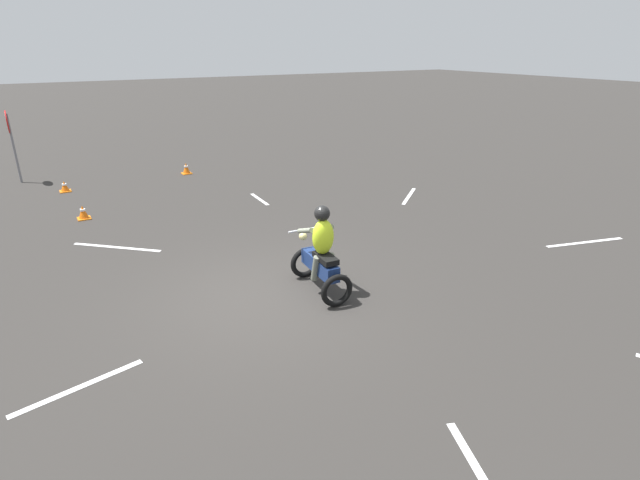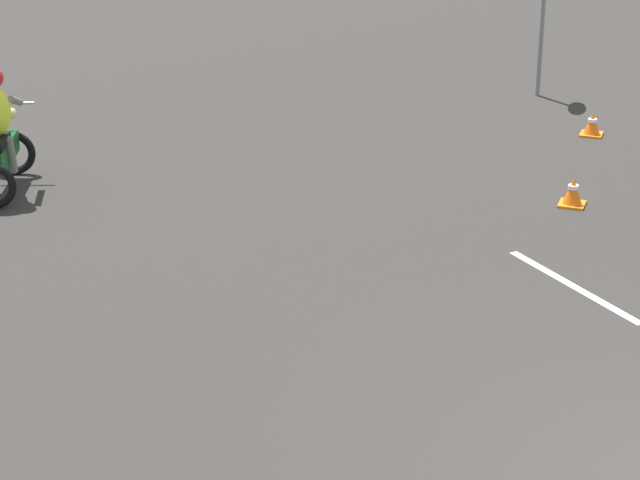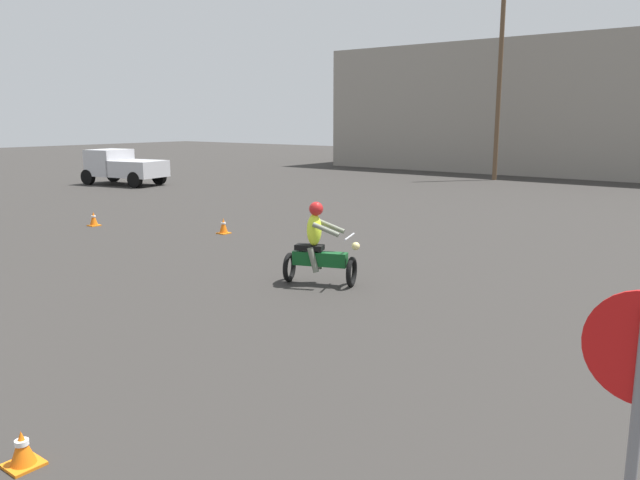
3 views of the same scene
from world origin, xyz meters
The scene contains 3 objects.
traffic_cone_near_right centered at (6.26, 2.22, 0.17)m, with size 0.32×0.32×0.36m.
traffic_cone_far_right centered at (9.31, 2.39, 0.16)m, with size 0.32×0.32×0.33m.
lane_stripe_ne centered at (3.79, 1.84, 0.00)m, with size 0.10×2.13×0.01m, color silver.
Camera 2 is at (-8.57, 0.42, 5.48)m, focal length 70.00 mm.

